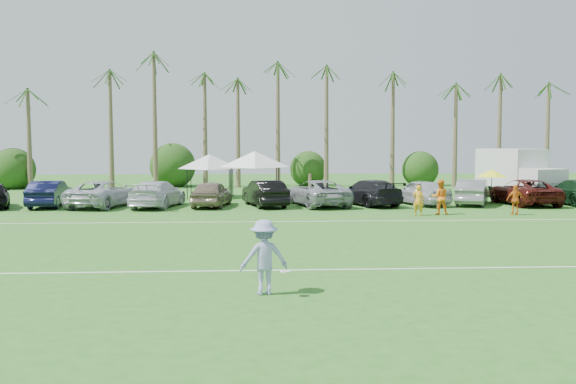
{
  "coord_description": "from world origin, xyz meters",
  "views": [
    {
      "loc": [
        0.8,
        -17.6,
        4.01
      ],
      "look_at": [
        2.58,
        12.47,
        1.6
      ],
      "focal_mm": 40.0,
      "sensor_mm": 36.0,
      "label": 1
    }
  ],
  "objects": [
    {
      "name": "palm_tree_1",
      "position": [
        -17.0,
        38.0,
        8.35
      ],
      "size": [
        2.4,
        2.4,
        9.9
      ],
      "color": "brown",
      "rests_on": "ground"
    },
    {
      "name": "parked_car_5",
      "position": [
        1.68,
        21.47,
        0.8
      ],
      "size": [
        2.92,
        5.16,
        1.61
      ],
      "primitive_type": "imported",
      "rotation": [
        0.0,
        0.0,
        3.41
      ],
      "color": "black",
      "rests_on": "ground"
    },
    {
      "name": "parked_car_9",
      "position": [
        14.72,
        21.74,
        0.8
      ],
      "size": [
        3.52,
        5.15,
        1.61
      ],
      "primitive_type": "imported",
      "rotation": [
        0.0,
        0.0,
        2.73
      ],
      "color": "gray",
      "rests_on": "ground"
    },
    {
      "name": "box_truck",
      "position": [
        19.28,
        25.49,
        1.84
      ],
      "size": [
        4.08,
        7.09,
        3.44
      ],
      "rotation": [
        0.0,
        0.0,
        0.25
      ],
      "color": "silver",
      "rests_on": "ground"
    },
    {
      "name": "canopy_tent_left",
      "position": [
        -2.08,
        27.82,
        3.06
      ],
      "size": [
        4.42,
        4.42,
        3.58
      ],
      "color": "black",
      "rests_on": "ground"
    },
    {
      "name": "palm_tree_4",
      "position": [
        -4.0,
        38.0,
        7.48
      ],
      "size": [
        2.4,
        2.4,
        8.9
      ],
      "color": "brown",
      "rests_on": "ground"
    },
    {
      "name": "sideline_player_a",
      "position": [
        9.8,
        16.15,
        0.82
      ],
      "size": [
        0.71,
        0.61,
        1.65
      ],
      "primitive_type": "imported",
      "rotation": [
        0.0,
        0.0,
        2.72
      ],
      "color": "orange",
      "rests_on": "ground"
    },
    {
      "name": "palm_tree_9",
      "position": [
        18.0,
        38.0,
        8.35
      ],
      "size": [
        2.4,
        2.4,
        9.9
      ],
      "color": "brown",
      "rests_on": "ground"
    },
    {
      "name": "market_umbrella",
      "position": [
        16.04,
        21.98,
        1.96
      ],
      "size": [
        1.97,
        1.97,
        2.19
      ],
      "color": "black",
      "rests_on": "ground"
    },
    {
      "name": "ground",
      "position": [
        0.0,
        0.0,
        0.0
      ],
      "size": [
        120.0,
        120.0,
        0.0
      ],
      "primitive_type": "plane",
      "color": "#2D681F",
      "rests_on": "ground"
    },
    {
      "name": "parked_car_2",
      "position": [
        -8.09,
        21.7,
        0.8
      ],
      "size": [
        4.05,
        6.27,
        1.61
      ],
      "primitive_type": "imported",
      "rotation": [
        0.0,
        0.0,
        2.88
      ],
      "color": "#B2B6BE",
      "rests_on": "ground"
    },
    {
      "name": "parked_car_1",
      "position": [
        -11.35,
        21.92,
        0.8
      ],
      "size": [
        1.91,
        4.95,
        1.61
      ],
      "primitive_type": "imported",
      "rotation": [
        0.0,
        0.0,
        3.18
      ],
      "color": "black",
      "rests_on": "ground"
    },
    {
      "name": "canopy_tent_right",
      "position": [
        1.11,
        26.48,
        3.31
      ],
      "size": [
        4.77,
        4.77,
        3.86
      ],
      "color": "black",
      "rests_on": "ground"
    },
    {
      "name": "parked_car_7",
      "position": [
        8.2,
        21.82,
        0.8
      ],
      "size": [
        3.86,
        5.97,
        1.61
      ],
      "primitive_type": "imported",
      "rotation": [
        0.0,
        0.0,
        3.46
      ],
      "color": "black",
      "rests_on": "ground"
    },
    {
      "name": "parked_car_8",
      "position": [
        11.46,
        21.82,
        0.8
      ],
      "size": [
        3.23,
        5.07,
        1.61
      ],
      "primitive_type": "imported",
      "rotation": [
        0.0,
        0.0,
        3.45
      ],
      "color": "silver",
      "rests_on": "ground"
    },
    {
      "name": "frisbee_player",
      "position": [
        1.15,
        -1.06,
        0.98
      ],
      "size": [
        1.38,
        0.98,
        1.97
      ],
      "rotation": [
        0.0,
        0.0,
        3.32
      ],
      "color": "#9397D1",
      "rests_on": "ground"
    },
    {
      "name": "bush_tree_2",
      "position": [
        6.0,
        39.0,
        1.8
      ],
      "size": [
        4.0,
        4.0,
        4.0
      ],
      "color": "brown",
      "rests_on": "ground"
    },
    {
      "name": "palm_tree_2",
      "position": [
        -12.0,
        38.0,
        9.21
      ],
      "size": [
        2.4,
        2.4,
        10.9
      ],
      "color": "brown",
      "rests_on": "ground"
    },
    {
      "name": "bush_tree_1",
      "position": [
        -6.0,
        39.0,
        1.8
      ],
      "size": [
        4.0,
        4.0,
        4.0
      ],
      "color": "brown",
      "rests_on": "ground"
    },
    {
      "name": "parked_car_11",
      "position": [
        21.24,
        21.4,
        0.8
      ],
      "size": [
        2.48,
        5.63,
        1.61
      ],
      "primitive_type": "imported",
      "rotation": [
        0.0,
        0.0,
        3.18
      ],
      "color": "#113317",
      "rests_on": "ground"
    },
    {
      "name": "bush_tree_0",
      "position": [
        -19.0,
        39.0,
        1.8
      ],
      "size": [
        4.0,
        4.0,
        4.0
      ],
      "color": "brown",
      "rests_on": "ground"
    },
    {
      "name": "palm_tree_5",
      "position": [
        0.0,
        38.0,
        8.35
      ],
      "size": [
        2.4,
        2.4,
        9.9
      ],
      "color": "brown",
      "rests_on": "ground"
    },
    {
      "name": "parked_car_4",
      "position": [
        -1.57,
        21.46,
        0.8
      ],
      "size": [
        2.54,
        4.94,
        1.61
      ],
      "primitive_type": "imported",
      "rotation": [
        0.0,
        0.0,
        3.0
      ],
      "color": "#806D59",
      "rests_on": "ground"
    },
    {
      "name": "palm_tree_7",
      "position": [
        8.0,
        38.0,
        10.06
      ],
      "size": [
        2.4,
        2.4,
        11.9
      ],
      "color": "brown",
      "rests_on": "ground"
    },
    {
      "name": "sideline_player_c",
      "position": [
        15.13,
        16.12,
        0.82
      ],
      "size": [
        1.0,
        0.5,
        1.64
      ],
      "primitive_type": "imported",
      "rotation": [
        0.0,
        0.0,
        3.04
      ],
      "color": "orange",
      "rests_on": "ground"
    },
    {
      "name": "field_lines",
      "position": [
        0.0,
        8.0,
        0.01
      ],
      "size": [
        80.0,
        12.1,
        0.01
      ],
      "color": "white",
      "rests_on": "ground"
    },
    {
      "name": "palm_tree_6",
      "position": [
        4.0,
        38.0,
        9.21
      ],
      "size": [
        2.4,
        2.4,
        10.9
      ],
      "color": "brown",
      "rests_on": "ground"
    },
    {
      "name": "sideline_player_b",
      "position": [
        11.1,
        16.56,
        0.95
      ],
      "size": [
        1.01,
        0.83,
        1.91
      ],
      "primitive_type": "imported",
      "rotation": [
        0.0,
        0.0,
        3.01
      ],
      "color": "orange",
      "rests_on": "ground"
    },
    {
      "name": "parked_car_10",
      "position": [
        17.98,
        21.57,
        0.8
      ],
      "size": [
        2.94,
        5.91,
        1.61
      ],
      "primitive_type": "imported",
      "rotation": [
        0.0,
        0.0,
        3.19
      ],
      "color": "#4A130F",
      "rests_on": "ground"
    },
    {
      "name": "palm_tree_11",
      "position": [
        27.0,
        38.0,
        10.06
      ],
      "size": [
        2.4,
        2.4,
        11.9
      ],
      "color": "brown",
      "rests_on": "ground"
    },
    {
      "name": "palm_tree_8",
      "position": [
        13.0,
        38.0,
        7.48
      ],
      "size": [
        2.4,
        2.4,
        8.9
      ],
      "color": "brown",
      "rests_on": "ground"
    },
    {
      "name": "parked_car_6",
      "position": [
        4.94,
        21.57,
        0.8
      ],
      "size": [
        4.0,
        6.26,
        1.61
      ],
      "primitive_type": "imported",
      "rotation": [
        0.0,
        0.0,
        3.39
      ],
      "color": "#95979E",
      "rests_on": "ground"
    },
    {
      "name": "palm_tree_10",
      "position": [
        23.0,
        38.0,
        9.21
      ],
      "size": [
        2.4,
        2.4,
        10.9
      ],
      "color": "brown",
      "rests_on": "ground"
    },
    {
      "name": "parked_car_3",
      "position": [
        -4.83,
        21.44,
        0.8
      ],
      "size": [
        3.25,
        5.86,
        1.61
      ],
      "primitive_type": "imported",
      "rotation": [
        0.0,
        0.0,
        2.95
      ],
      "color": "silver",
      "rests_on": "ground"
    },
    {
      "name": "palm_tree_3",
      "position": [
        -8.0,
        38.0,
        10.06
      ],
      "size": [
        2.4,
        2.4,
        11.9
      ],
      "color": "brown",
      "rests_on": "ground"
    },
    {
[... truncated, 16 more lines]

